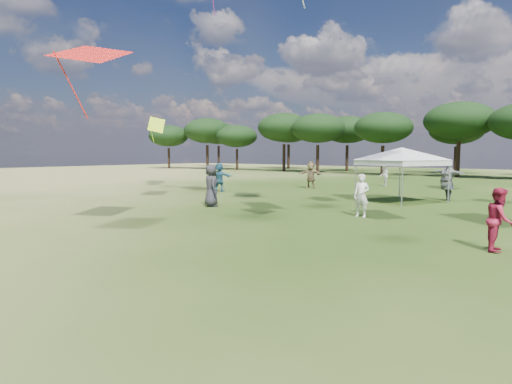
# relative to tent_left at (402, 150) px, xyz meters

# --- Properties ---
(tent_left) EXTENTS (6.00, 6.00, 2.95)m
(tent_left) POSITION_rel_tent_left_xyz_m (0.00, 0.00, 0.00)
(tent_left) COLOR gray
(tent_left) RESTS_ON ground
(festival_crowd) EXTENTS (30.17, 21.88, 1.89)m
(festival_crowd) POSITION_rel_tent_left_xyz_m (2.41, 2.37, -1.63)
(festival_crowd) COLOR black
(festival_crowd) RESTS_ON ground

